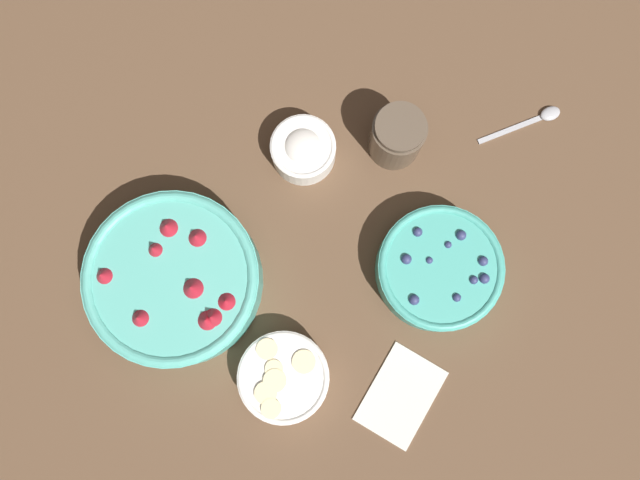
{
  "coord_description": "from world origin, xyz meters",
  "views": [
    {
      "loc": [
        -0.1,
        -0.07,
        0.94
      ],
      "look_at": [
        -0.03,
        0.04,
        0.04
      ],
      "focal_mm": 35.0,
      "sensor_mm": 36.0,
      "label": 1
    }
  ],
  "objects_px": {
    "bowl_cream": "(303,149)",
    "bowl_bananas": "(284,377)",
    "bowl_blueberries": "(439,269)",
    "bowl_strawberries": "(174,279)",
    "jar_chocolate": "(397,137)"
  },
  "relations": [
    {
      "from": "bowl_bananas",
      "to": "bowl_cream",
      "type": "height_order",
      "value": "bowl_cream"
    },
    {
      "from": "jar_chocolate",
      "to": "bowl_cream",
      "type": "bearing_deg",
      "value": 155.19
    },
    {
      "from": "bowl_strawberries",
      "to": "bowl_blueberries",
      "type": "xyz_separation_m",
      "value": [
        0.34,
        -0.19,
        -0.01
      ]
    },
    {
      "from": "bowl_cream",
      "to": "bowl_bananas",
      "type": "bearing_deg",
      "value": -125.73
    },
    {
      "from": "bowl_cream",
      "to": "bowl_strawberries",
      "type": "bearing_deg",
      "value": -164.35
    },
    {
      "from": "bowl_strawberries",
      "to": "jar_chocolate",
      "type": "xyz_separation_m",
      "value": [
        0.39,
        0.01,
        0.0
      ]
    },
    {
      "from": "bowl_strawberries",
      "to": "bowl_cream",
      "type": "bearing_deg",
      "value": 15.65
    },
    {
      "from": "bowl_strawberries",
      "to": "bowl_blueberries",
      "type": "height_order",
      "value": "bowl_strawberries"
    },
    {
      "from": "bowl_blueberries",
      "to": "bowl_bananas",
      "type": "xyz_separation_m",
      "value": [
        -0.27,
        -0.02,
        -0.01
      ]
    },
    {
      "from": "jar_chocolate",
      "to": "bowl_strawberries",
      "type": "bearing_deg",
      "value": -177.92
    },
    {
      "from": "bowl_blueberries",
      "to": "bowl_strawberries",
      "type": "bearing_deg",
      "value": 151.28
    },
    {
      "from": "bowl_blueberries",
      "to": "bowl_cream",
      "type": "height_order",
      "value": "bowl_blueberries"
    },
    {
      "from": "bowl_bananas",
      "to": "bowl_cream",
      "type": "distance_m",
      "value": 0.34
    },
    {
      "from": "bowl_cream",
      "to": "jar_chocolate",
      "type": "relative_size",
      "value": 1.05
    },
    {
      "from": "bowl_blueberries",
      "to": "bowl_cream",
      "type": "relative_size",
      "value": 1.85
    }
  ]
}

